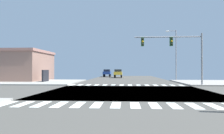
# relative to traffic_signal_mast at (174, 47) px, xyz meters

# --- Properties ---
(ground) EXTENTS (90.00, 90.00, 0.05)m
(ground) POSITION_rel_traffic_signal_mast_xyz_m (-5.36, -6.80, -4.53)
(ground) COLOR #43423D
(sidewalk_corner_ne) EXTENTS (12.00, 12.00, 0.14)m
(sidewalk_corner_ne) POSITION_rel_traffic_signal_mast_xyz_m (7.64, 5.20, -4.43)
(sidewalk_corner_ne) COLOR gray
(sidewalk_corner_ne) RESTS_ON ground
(sidewalk_corner_nw) EXTENTS (12.00, 12.00, 0.14)m
(sidewalk_corner_nw) POSITION_rel_traffic_signal_mast_xyz_m (-18.36, 5.20, -4.43)
(sidewalk_corner_nw) COLOR gray
(sidewalk_corner_nw) RESTS_ON ground
(crosswalk_near) EXTENTS (13.50, 2.00, 0.01)m
(crosswalk_near) POSITION_rel_traffic_signal_mast_xyz_m (-5.61, -14.10, -4.50)
(crosswalk_near) COLOR white
(crosswalk_near) RESTS_ON ground
(crosswalk_far) EXTENTS (13.50, 2.00, 0.01)m
(crosswalk_far) POSITION_rel_traffic_signal_mast_xyz_m (-5.61, 0.50, -4.50)
(crosswalk_far) COLOR white
(crosswalk_far) RESTS_ON ground
(traffic_signal_mast) EXTENTS (7.79, 0.55, 6.04)m
(traffic_signal_mast) POSITION_rel_traffic_signal_mast_xyz_m (0.00, 0.00, 0.00)
(traffic_signal_mast) COLOR gray
(traffic_signal_mast) RESTS_ON ground
(street_lamp) EXTENTS (1.78, 0.32, 8.23)m
(street_lamp) POSITION_rel_traffic_signal_mast_xyz_m (2.28, 10.27, 0.40)
(street_lamp) COLOR gray
(street_lamp) RESTS_ON ground
(bank_building) EXTENTS (14.82, 9.61, 4.91)m
(bank_building) POSITION_rel_traffic_signal_mast_xyz_m (-25.17, 8.73, -2.04)
(bank_building) COLOR #8D6759
(bank_building) RESTS_ON ground
(sedan_crossing_1) EXTENTS (1.80, 4.30, 1.88)m
(sedan_crossing_1) POSITION_rel_traffic_signal_mast_xyz_m (-10.36, 29.18, -3.39)
(sedan_crossing_1) COLOR black
(sedan_crossing_1) RESTS_ON ground
(sedan_leading_2) EXTENTS (1.80, 4.30, 1.88)m
(sedan_leading_2) POSITION_rel_traffic_signal_mast_xyz_m (-7.36, 23.45, -3.39)
(sedan_leading_2) COLOR black
(sedan_leading_2) RESTS_ON ground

